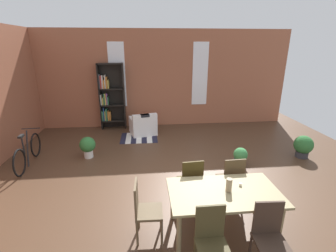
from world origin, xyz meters
TOP-DOWN VIEW (x-y plane):
  - ground_plane at (0.00, 0.00)m, footprint 10.82×10.82m
  - back_wall_brick at (0.00, 4.19)m, footprint 9.32×0.12m
  - window_pane_0 at (-1.46, 4.12)m, footprint 0.55×0.02m
  - window_pane_1 at (1.46, 4.12)m, footprint 0.55×0.02m
  - dining_table at (0.61, -1.38)m, footprint 1.68×0.95m
  - vase_on_table at (0.67, -1.38)m, footprint 0.09×0.09m
  - tealight_candle_0 at (0.91, -1.26)m, footprint 0.04×0.04m
  - dining_chair_far_left at (0.24, -0.68)m, footprint 0.43×0.43m
  - dining_chair_head_left at (-0.61, -1.38)m, footprint 0.41×0.41m
  - dining_chair_far_right at (0.99, -0.68)m, footprint 0.42×0.42m
  - dining_chair_near_right at (0.99, -2.08)m, footprint 0.42×0.42m
  - dining_chair_near_left at (0.23, -2.08)m, footprint 0.40×0.40m
  - bookshelf_tall at (-1.74, 3.94)m, footprint 0.86×0.31m
  - armchair_white at (-0.62, 3.23)m, footprint 0.97×0.97m
  - bicycle_second at (-3.46, 1.31)m, footprint 0.44×1.69m
  - potted_plant_by_shelf at (-2.07, 1.56)m, footprint 0.41×0.41m
  - potted_plant_corner at (3.58, 1.01)m, footprint 0.48×0.48m
  - potted_plant_window at (1.74, 0.69)m, footprint 0.34×0.34m
  - striped_rug at (-0.76, 2.86)m, footprint 1.17×0.98m

SIDE VIEW (x-z plane):
  - ground_plane at x=0.00m, z-range 0.00..0.00m
  - striped_rug at x=-0.76m, z-range 0.00..0.01m
  - potted_plant_window at x=1.74m, z-range 0.01..0.49m
  - armchair_white at x=-0.62m, z-range -0.10..0.65m
  - potted_plant_corner at x=3.58m, z-range 0.02..0.62m
  - bicycle_second at x=-3.46m, z-range -0.13..0.78m
  - potted_plant_by_shelf at x=-2.07m, z-range 0.04..0.61m
  - dining_chair_far_left at x=0.24m, z-range 0.04..0.99m
  - dining_chair_head_left at x=-0.61m, z-range 0.04..0.99m
  - dining_chair_far_right at x=0.99m, z-range 0.04..0.99m
  - dining_chair_near_right at x=0.99m, z-range 0.04..0.99m
  - dining_chair_near_left at x=0.23m, z-range 0.04..0.99m
  - dining_table at x=0.61m, z-range 0.28..1.02m
  - tealight_candle_0 at x=0.91m, z-range 0.73..0.78m
  - vase_on_table at x=0.67m, z-range 0.73..0.94m
  - bookshelf_tall at x=-1.74m, z-range 0.01..2.28m
  - back_wall_brick at x=0.00m, z-range 0.00..3.38m
  - window_pane_0 at x=-1.46m, z-range 0.76..2.95m
  - window_pane_1 at x=1.46m, z-range 0.76..2.95m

